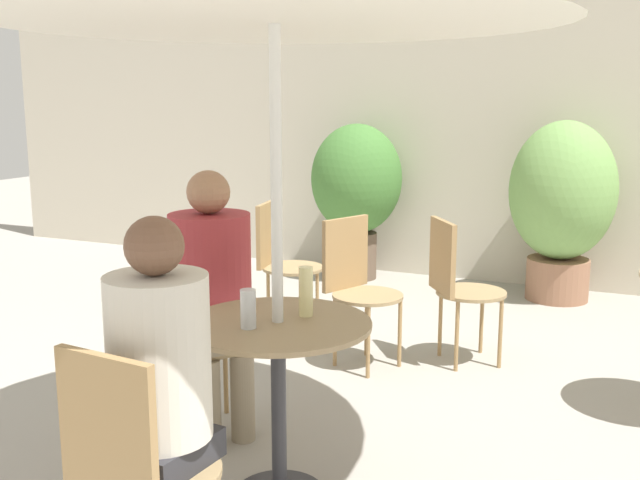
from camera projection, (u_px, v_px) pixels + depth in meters
ground_plane at (251, 477)px, 3.16m from camera, size 20.00×20.00×0.00m
storefront_wall at (471, 106)px, 6.35m from camera, size 10.00×0.06×3.00m
cafe_table_near at (278, 362)px, 2.91m from camera, size 0.73×0.73×0.73m
bistro_chair_0 at (201, 320)px, 3.61m from camera, size 0.48×0.47×0.87m
bistro_chair_1 at (132, 458)px, 2.23m from camera, size 0.42×0.43×0.87m
bistro_chair_2 at (456, 278)px, 4.43m from camera, size 0.48×0.47×0.87m
bistro_chair_3 at (356, 278)px, 4.44m from camera, size 0.47×0.45×0.87m
bistro_chair_5 at (280, 254)px, 5.10m from camera, size 0.44×0.42×0.87m
seated_person_0 at (212, 284)px, 3.44m from camera, size 0.48×0.47×1.26m
seated_person_1 at (162, 376)px, 2.32m from camera, size 0.32×0.34×1.24m
beer_glass_0 at (306, 291)px, 2.94m from camera, size 0.06×0.06×0.20m
beer_glass_1 at (248, 309)px, 2.79m from camera, size 0.06×0.06×0.15m
potted_plant_0 at (356, 185)px, 6.48m from camera, size 0.79×0.79×1.36m
potted_plant_1 at (562, 199)px, 5.79m from camera, size 0.81×0.81×1.41m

